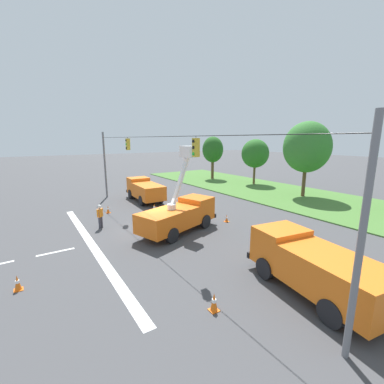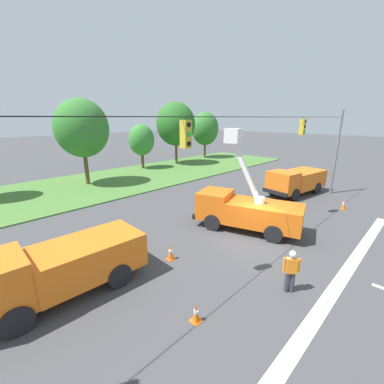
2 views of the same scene
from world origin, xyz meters
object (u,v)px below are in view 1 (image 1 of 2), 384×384
at_px(utility_truck_support_near, 145,189).
at_px(traffic_cone_foreground_right, 154,208).
at_px(tree_far_west, 213,150).
at_px(tree_centre, 307,147).
at_px(traffic_cone_lane_edge_b, 17,283).
at_px(utility_truck_support_far, 314,265).
at_px(utility_truck_bucket_lift, 180,213).
at_px(traffic_cone_near_bucket, 227,218).
at_px(traffic_cone_mid_left, 214,302).
at_px(traffic_cone_far_left, 175,194).
at_px(road_worker, 100,215).
at_px(traffic_cone_foreground_left, 108,209).
at_px(tree_west, 255,154).

relative_size(utility_truck_support_near, traffic_cone_foreground_right, 8.02).
bearing_deg(tree_far_west, tree_centre, 1.57).
xyz_separation_m(tree_far_west, traffic_cone_lane_edge_b, (20.43, -26.47, -4.41)).
bearing_deg(utility_truck_support_far, utility_truck_bucket_lift, -174.38).
height_order(utility_truck_support_near, traffic_cone_near_bucket, utility_truck_support_near).
height_order(tree_centre, traffic_cone_mid_left, tree_centre).
distance_m(traffic_cone_near_bucket, traffic_cone_far_left, 10.22).
bearing_deg(tree_centre, traffic_cone_far_left, -123.82).
relative_size(utility_truck_bucket_lift, traffic_cone_near_bucket, 10.87).
bearing_deg(utility_truck_support_far, road_worker, -157.71).
bearing_deg(traffic_cone_mid_left, traffic_cone_foreground_left, 178.72).
bearing_deg(utility_truck_bucket_lift, tree_centre, 96.13).
relative_size(utility_truck_support_far, traffic_cone_far_left, 10.74).
height_order(tree_centre, traffic_cone_near_bucket, tree_centre).
height_order(traffic_cone_foreground_right, traffic_cone_mid_left, traffic_cone_foreground_right).
bearing_deg(traffic_cone_foreground_left, traffic_cone_far_left, 106.78).
bearing_deg(utility_truck_bucket_lift, traffic_cone_mid_left, -22.09).
bearing_deg(tree_far_west, utility_truck_bucket_lift, -43.16).
relative_size(tree_west, tree_centre, 0.77).
distance_m(utility_truck_bucket_lift, utility_truck_support_near, 10.12).
bearing_deg(tree_centre, tree_far_west, -178.43).
bearing_deg(utility_truck_bucket_lift, traffic_cone_foreground_left, -158.30).
bearing_deg(traffic_cone_foreground_right, traffic_cone_near_bucket, 32.41).
relative_size(traffic_cone_foreground_left, traffic_cone_mid_left, 0.90).
relative_size(road_worker, traffic_cone_foreground_left, 2.62).
height_order(road_worker, traffic_cone_foreground_right, road_worker).
height_order(traffic_cone_near_bucket, traffic_cone_lane_edge_b, traffic_cone_lane_edge_b).
relative_size(utility_truck_support_far, traffic_cone_foreground_right, 8.28).
bearing_deg(utility_truck_support_near, traffic_cone_near_bucket, 14.15).
relative_size(tree_centre, traffic_cone_foreground_left, 12.35).
bearing_deg(road_worker, traffic_cone_far_left, 122.13).
bearing_deg(traffic_cone_foreground_right, tree_west, 106.03).
bearing_deg(utility_truck_bucket_lift, utility_truck_support_near, 170.78).
bearing_deg(tree_centre, road_worker, -95.07).
xyz_separation_m(utility_truck_bucket_lift, utility_truck_support_far, (9.51, 0.94, -0.07)).
bearing_deg(utility_truck_support_far, tree_west, 138.55).
distance_m(traffic_cone_foreground_left, traffic_cone_near_bucket, 10.51).
bearing_deg(road_worker, tree_centre, 84.93).
bearing_deg(traffic_cone_near_bucket, tree_far_west, 145.17).
distance_m(traffic_cone_foreground_left, traffic_cone_far_left, 8.60).
xyz_separation_m(tree_far_west, tree_west, (7.33, 1.88, -0.33)).
xyz_separation_m(tree_centre, traffic_cone_mid_left, (10.04, -20.64, -5.20)).
distance_m(tree_far_west, traffic_cone_mid_left, 33.36).
height_order(utility_truck_support_far, traffic_cone_foreground_right, utility_truck_support_far).
bearing_deg(utility_truck_bucket_lift, traffic_cone_foreground_right, 173.79).
distance_m(utility_truck_support_near, traffic_cone_foreground_right, 4.73).
height_order(utility_truck_bucket_lift, road_worker, utility_truck_bucket_lift).
bearing_deg(traffic_cone_lane_edge_b, utility_truck_support_far, 56.04).
bearing_deg(traffic_cone_lane_edge_b, tree_far_west, 127.66).
distance_m(utility_truck_bucket_lift, traffic_cone_near_bucket, 4.33).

